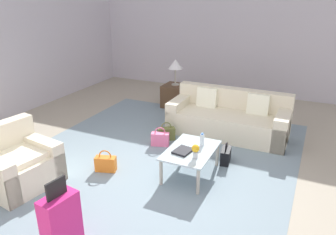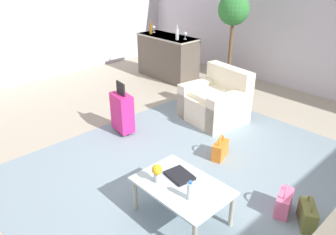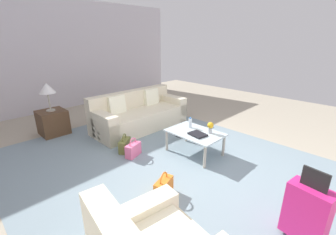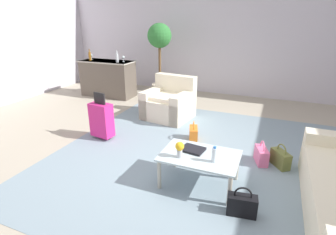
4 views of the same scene
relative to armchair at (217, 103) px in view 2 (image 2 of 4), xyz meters
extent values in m
plane|color=#A89E89|center=(0.89, -1.67, -0.30)|extent=(12.00, 12.00, 0.00)
cube|color=silver|center=(-4.17, -1.67, 1.25)|extent=(0.12, 8.00, 3.10)
cube|color=gray|center=(1.49, -1.47, -0.30)|extent=(5.20, 4.40, 0.01)
cube|color=beige|center=(-0.01, -0.07, -0.08)|extent=(1.05, 0.98, 0.44)
cube|color=beige|center=(0.04, 0.26, 0.14)|extent=(0.96, 0.33, 0.89)
cube|color=beige|center=(0.36, -0.12, 0.00)|extent=(0.32, 0.88, 0.60)
cube|color=beige|center=(-0.38, -0.02, 0.00)|extent=(0.32, 0.88, 0.60)
cube|color=white|center=(-0.02, -0.12, 0.18)|extent=(0.78, 0.69, 0.08)
cube|color=silver|center=(1.29, -2.17, 0.11)|extent=(0.98, 0.67, 0.02)
cylinder|color=#ADA899|center=(0.85, -1.89, -0.10)|extent=(0.05, 0.05, 0.40)
cylinder|color=#ADA899|center=(1.73, -1.89, -0.10)|extent=(0.05, 0.05, 0.40)
cylinder|color=#ADA899|center=(0.85, -2.45, -0.10)|extent=(0.05, 0.05, 0.40)
cylinder|color=silver|center=(1.49, -2.27, 0.22)|extent=(0.06, 0.06, 0.18)
cylinder|color=#2D6BBC|center=(1.49, -2.27, 0.32)|extent=(0.04, 0.04, 0.02)
cube|color=black|center=(1.17, -2.09, 0.14)|extent=(0.32, 0.27, 0.03)
cylinder|color=#B2B7BC|center=(1.07, -2.32, 0.18)|extent=(0.07, 0.07, 0.10)
sphere|color=gold|center=(1.07, -2.32, 0.28)|extent=(0.11, 0.11, 0.11)
cube|color=brown|center=(-2.21, 0.93, 0.18)|extent=(1.44, 0.61, 0.97)
cube|color=#ADA899|center=(-2.21, 0.93, 0.65)|extent=(1.48, 0.65, 0.03)
cylinder|color=silver|center=(-2.71, 0.96, 0.67)|extent=(0.07, 0.07, 0.01)
cylinder|color=silver|center=(-2.71, 0.96, 0.71)|extent=(0.01, 0.01, 0.08)
sphere|color=silver|center=(-2.71, 0.96, 0.78)|extent=(0.08, 0.08, 0.08)
cylinder|color=silver|center=(-1.71, 0.97, 0.67)|extent=(0.07, 0.07, 0.01)
cylinder|color=silver|center=(-1.71, 0.97, 0.71)|extent=(0.01, 0.01, 0.08)
sphere|color=silver|center=(-1.71, 0.97, 0.78)|extent=(0.08, 0.08, 0.08)
cylinder|color=brown|center=(-2.65, 0.81, 0.77)|extent=(0.07, 0.07, 0.22)
cylinder|color=brown|center=(-2.65, 0.81, 0.92)|extent=(0.03, 0.03, 0.08)
cylinder|color=silver|center=(-1.79, 0.81, 0.77)|extent=(0.07, 0.07, 0.22)
cylinder|color=silver|center=(-1.79, 0.81, 0.92)|extent=(0.03, 0.03, 0.08)
cube|color=#D12375|center=(-0.71, -1.47, 0.05)|extent=(0.43, 0.28, 0.60)
cube|color=black|center=(-0.71, -1.47, 0.45)|extent=(0.24, 0.06, 0.20)
cylinder|color=black|center=(-0.85, -1.45, -0.28)|extent=(0.03, 0.05, 0.05)
cylinder|color=black|center=(-0.57, -1.49, -0.28)|extent=(0.03, 0.05, 0.05)
cube|color=pink|center=(2.00, -1.30, -0.18)|extent=(0.23, 0.35, 0.24)
torus|color=pink|center=(2.00, -1.30, -0.04)|extent=(0.08, 0.19, 0.20)
cube|color=olive|center=(2.27, -1.30, -0.18)|extent=(0.30, 0.34, 0.24)
torus|color=olive|center=(2.27, -1.30, -0.04)|extent=(0.13, 0.17, 0.20)
cube|color=orange|center=(0.83, -0.94, -0.18)|extent=(0.23, 0.35, 0.24)
torus|color=orange|center=(0.83, -0.94, -0.04)|extent=(0.08, 0.19, 0.20)
cylinder|color=#BCB299|center=(-0.91, 1.53, -0.14)|extent=(0.47, 0.47, 0.32)
cylinder|color=brown|center=(-0.91, 1.53, 0.51)|extent=(0.07, 0.07, 1.00)
sphere|color=#2D7533|center=(-0.91, 1.53, 1.31)|extent=(0.64, 0.64, 0.64)
camera|label=1|loc=(-2.80, -3.71, 2.33)|focal=35.00mm
camera|label=2|loc=(3.17, -4.15, 2.22)|focal=35.00mm
camera|label=3|loc=(-1.00, 0.82, 1.72)|focal=24.00mm
camera|label=4|loc=(2.03, -5.02, 1.74)|focal=28.00mm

